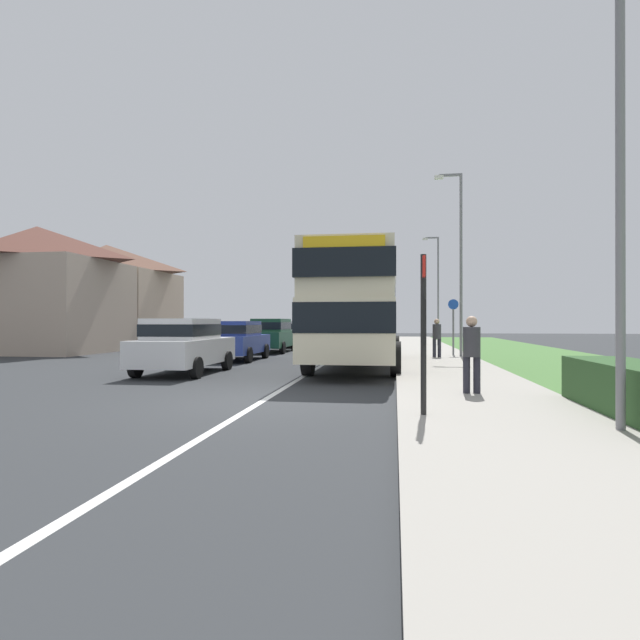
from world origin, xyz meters
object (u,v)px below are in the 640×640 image
object	(u,v)px
parked_car_silver	(295,333)
pedestrian_at_stop	(472,351)
cycle_route_sign	(453,325)
street_lamp_far	(437,282)
street_lamp_near	(611,153)
parked_car_blue	(236,339)
double_decker_bus	(358,304)
parked_car_dark_green	(272,334)
bus_stop_sign	(423,323)
street_lamp_mid	(459,253)
parked_car_white	(184,343)
pedestrian_walking_away	(437,336)

from	to	relation	value
parked_car_silver	pedestrian_at_stop	xyz separation A→B (m)	(7.56, -20.06, 0.09)
cycle_route_sign	street_lamp_far	distance (m)	14.72
street_lamp_near	parked_car_blue	bearing A→B (deg)	126.10
double_decker_bus	street_lamp_near	bearing A→B (deg)	-67.84
double_decker_bus	parked_car_dark_green	size ratio (longest dim) A/B	2.25
bus_stop_sign	cycle_route_sign	world-z (taller)	bus_stop_sign
parked_car_dark_green	street_lamp_far	distance (m)	15.26
bus_stop_sign	street_lamp_near	world-z (taller)	street_lamp_near
parked_car_blue	parked_car_dark_green	world-z (taller)	parked_car_dark_green
double_decker_bus	parked_car_silver	xyz separation A→B (m)	(-4.80, 13.34, -1.26)
parked_car_blue	street_lamp_far	world-z (taller)	street_lamp_far
street_lamp_mid	double_decker_bus	bearing A→B (deg)	-129.71
parked_car_silver	parked_car_white	bearing A→B (deg)	-90.67
bus_stop_sign	parked_car_blue	bearing A→B (deg)	119.74
parked_car_dark_green	bus_stop_sign	bearing A→B (deg)	-69.12
pedestrian_walking_away	street_lamp_near	size ratio (longest dim) A/B	0.26
parked_car_white	bus_stop_sign	size ratio (longest dim) A/B	1.61
pedestrian_at_stop	cycle_route_sign	world-z (taller)	cycle_route_sign
parked_car_silver	parked_car_dark_green	bearing A→B (deg)	-91.41
double_decker_bus	street_lamp_far	size ratio (longest dim) A/B	1.33
cycle_route_sign	street_lamp_mid	xyz separation A→B (m)	(0.13, -0.75, 2.99)
bus_stop_sign	street_lamp_near	distance (m)	3.40
double_decker_bus	pedestrian_walking_away	size ratio (longest dim) A/B	6.02
parked_car_blue	cycle_route_sign	bearing A→B (deg)	18.23
pedestrian_at_stop	street_lamp_far	world-z (taller)	street_lamp_far
double_decker_bus	parked_car_white	distance (m)	5.87
parked_car_blue	street_lamp_near	world-z (taller)	street_lamp_near
bus_stop_sign	street_lamp_near	size ratio (longest dim) A/B	0.40
parked_car_dark_green	street_lamp_mid	size ratio (longest dim) A/B	0.58
parked_car_silver	street_lamp_near	size ratio (longest dim) A/B	0.62
pedestrian_walking_away	street_lamp_mid	bearing A→B (deg)	38.50
pedestrian_walking_away	pedestrian_at_stop	bearing A→B (deg)	-90.85
parked_car_white	cycle_route_sign	distance (m)	11.99
street_lamp_far	street_lamp_near	bearing A→B (deg)	-90.15
pedestrian_at_stop	pedestrian_walking_away	xyz separation A→B (m)	(0.16, 10.62, 0.00)
parked_car_white	street_lamp_far	world-z (taller)	street_lamp_far
pedestrian_walking_away	street_lamp_mid	world-z (taller)	street_lamp_mid
bus_stop_sign	cycle_route_sign	bearing A→B (deg)	82.00
bus_stop_sign	street_lamp_far	bearing A→B (deg)	85.09
parked_car_white	street_lamp_near	size ratio (longest dim) A/B	0.64
street_lamp_far	parked_car_dark_green	bearing A→B (deg)	-127.70
parked_car_white	bus_stop_sign	distance (m)	9.29
cycle_route_sign	street_lamp_far	size ratio (longest dim) A/B	0.33
street_lamp_near	street_lamp_mid	xyz separation A→B (m)	(-0.23, 14.68, 0.61)
parked_car_white	street_lamp_far	xyz separation A→B (m)	(9.16, 22.64, 3.42)
parked_car_blue	bus_stop_sign	bearing A→B (deg)	-60.26
pedestrian_at_stop	cycle_route_sign	size ratio (longest dim) A/B	0.66
double_decker_bus	parked_car_silver	distance (m)	14.23
parked_car_silver	street_lamp_near	bearing A→B (deg)	-69.17
pedestrian_at_stop	street_lamp_mid	xyz separation A→B (m)	(1.10, 11.38, 3.44)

